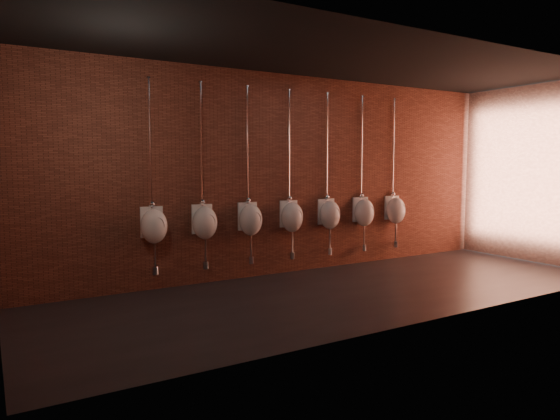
{
  "coord_description": "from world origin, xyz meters",
  "views": [
    {
      "loc": [
        -4.3,
        -5.4,
        1.78
      ],
      "look_at": [
        -0.58,
        0.9,
        1.1
      ],
      "focal_mm": 32.0,
      "sensor_mm": 36.0,
      "label": 1
    }
  ],
  "objects": [
    {
      "name": "urinal_5",
      "position": [
        1.43,
        1.37,
        0.94
      ],
      "size": [
        0.39,
        0.34,
        2.72
      ],
      "color": "white",
      "rests_on": "ground"
    },
    {
      "name": "urinal_4",
      "position": [
        0.68,
        1.37,
        0.94
      ],
      "size": [
        0.39,
        0.34,
        2.72
      ],
      "color": "white",
      "rests_on": "ground"
    },
    {
      "name": "urinal_6",
      "position": [
        2.18,
        1.37,
        0.94
      ],
      "size": [
        0.39,
        0.34,
        2.72
      ],
      "color": "white",
      "rests_on": "ground"
    },
    {
      "name": "urinal_1",
      "position": [
        -1.57,
        1.37,
        0.94
      ],
      "size": [
        0.39,
        0.34,
        2.72
      ],
      "color": "white",
      "rests_on": "ground"
    },
    {
      "name": "urinal_0",
      "position": [
        -2.32,
        1.37,
        0.94
      ],
      "size": [
        0.39,
        0.34,
        2.72
      ],
      "color": "white",
      "rests_on": "ground"
    },
    {
      "name": "urinal_2",
      "position": [
        -0.82,
        1.37,
        0.94
      ],
      "size": [
        0.39,
        0.34,
        2.72
      ],
      "color": "white",
      "rests_on": "ground"
    },
    {
      "name": "room_shell",
      "position": [
        0.0,
        0.0,
        2.01
      ],
      "size": [
        8.54,
        3.04,
        3.22
      ],
      "color": "black",
      "rests_on": "ground"
    },
    {
      "name": "ground",
      "position": [
        0.0,
        0.0,
        0.0
      ],
      "size": [
        8.5,
        8.5,
        0.0
      ],
      "primitive_type": "plane",
      "color": "black",
      "rests_on": "ground"
    },
    {
      "name": "urinal_3",
      "position": [
        -0.07,
        1.37,
        0.94
      ],
      "size": [
        0.39,
        0.34,
        2.72
      ],
      "color": "white",
      "rests_on": "ground"
    }
  ]
}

